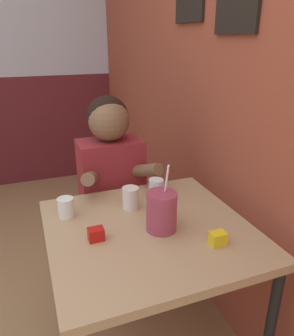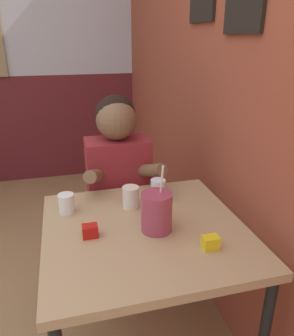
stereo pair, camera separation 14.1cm
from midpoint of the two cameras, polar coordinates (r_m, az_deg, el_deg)
The scene contains 9 objects.
brick_wall_right at distance 2.29m, azimuth 1.21°, elevation 19.20°, with size 0.08×4.78×2.70m.
main_table at distance 1.40m, azimuth -2.58°, elevation -13.05°, with size 0.81×0.79×0.73m.
person_seated at distance 1.86m, azimuth -8.28°, elevation -4.68°, with size 0.42×0.41×1.18m.
cocktail_pitcher at distance 1.30m, azimuth -0.59°, elevation -7.64°, with size 0.12×0.12×0.28m.
glass_near_pitcher at distance 1.55m, azimuth -1.03°, elevation -3.80°, with size 0.07×0.07×0.10m.
glass_center at distance 1.47m, azimuth -16.67°, elevation -6.70°, with size 0.07×0.07×0.09m.
glass_far_side at distance 1.48m, azimuth -5.64°, elevation -5.26°, with size 0.08×0.08×0.10m.
condiment_ketchup at distance 1.29m, azimuth -12.05°, elevation -11.31°, with size 0.06×0.04×0.05m.
condiment_mustard at distance 1.26m, azimuth 9.03°, elevation -12.11°, with size 0.06×0.04×0.05m.
Camera 1 is at (0.53, -0.71, 1.46)m, focal length 35.00 mm.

